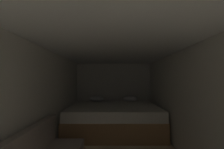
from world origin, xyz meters
name	(u,v)px	position (x,y,z in m)	size (l,w,h in m)	color
wall_back	(114,92)	(0.00, 4.86, 1.00)	(2.66, 0.05, 2.00)	silver
wall_left	(37,105)	(-1.30, 2.16, 1.00)	(0.05, 5.36, 2.00)	silver
wall_right	(194,105)	(1.30, 2.16, 1.00)	(0.05, 5.36, 2.00)	silver
ceiling_slab	(115,44)	(0.00, 2.16, 2.03)	(2.66, 5.36, 0.05)	white
bed	(114,118)	(0.00, 3.88, 0.36)	(2.44, 1.85, 0.91)	#9E7247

